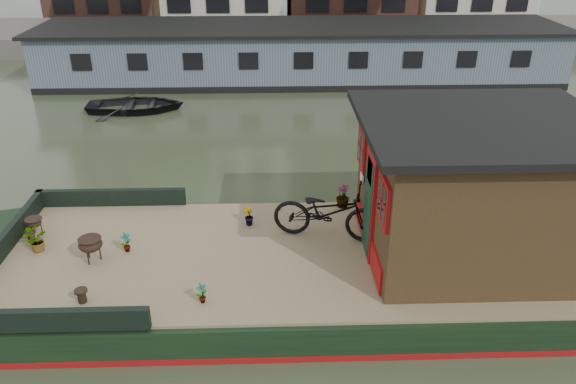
{
  "coord_description": "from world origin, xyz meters",
  "views": [
    {
      "loc": [
        -1.23,
        -8.34,
        6.01
      ],
      "look_at": [
        -0.95,
        0.5,
        1.6
      ],
      "focal_mm": 35.0,
      "sensor_mm": 36.0,
      "label": 1
    }
  ],
  "objects_px": {
    "bicycle": "(328,212)",
    "cabin": "(475,188)",
    "potted_plant_a": "(126,242)",
    "brazier_front": "(91,250)",
    "dinghy": "(135,101)",
    "brazier_rear": "(35,227)"
  },
  "relations": [
    {
      "from": "bicycle",
      "to": "cabin",
      "type": "bearing_deg",
      "value": -88.31
    },
    {
      "from": "bicycle",
      "to": "potted_plant_a",
      "type": "bearing_deg",
      "value": 110.05
    },
    {
      "from": "brazier_front",
      "to": "dinghy",
      "type": "relative_size",
      "value": 0.14
    },
    {
      "from": "brazier_front",
      "to": "brazier_rear",
      "type": "distance_m",
      "value": 1.56
    },
    {
      "from": "dinghy",
      "to": "brazier_rear",
      "type": "bearing_deg",
      "value": 178.43
    },
    {
      "from": "brazier_front",
      "to": "dinghy",
      "type": "height_order",
      "value": "brazier_front"
    },
    {
      "from": "cabin",
      "to": "bicycle",
      "type": "bearing_deg",
      "value": 167.79
    },
    {
      "from": "cabin",
      "to": "potted_plant_a",
      "type": "xyz_separation_m",
      "value": [
        -5.98,
        0.14,
        -1.04
      ]
    },
    {
      "from": "brazier_rear",
      "to": "dinghy",
      "type": "height_order",
      "value": "brazier_rear"
    },
    {
      "from": "cabin",
      "to": "bicycle",
      "type": "xyz_separation_m",
      "value": [
        -2.41,
        0.52,
        -0.7
      ]
    },
    {
      "from": "bicycle",
      "to": "brazier_rear",
      "type": "bearing_deg",
      "value": 101.44
    },
    {
      "from": "cabin",
      "to": "dinghy",
      "type": "bearing_deg",
      "value": 128.41
    },
    {
      "from": "bicycle",
      "to": "brazier_rear",
      "type": "relative_size",
      "value": 5.68
    },
    {
      "from": "brazier_front",
      "to": "bicycle",
      "type": "bearing_deg",
      "value": 9.07
    },
    {
      "from": "potted_plant_a",
      "to": "dinghy",
      "type": "xyz_separation_m",
      "value": [
        -1.97,
        9.9,
        -0.5
      ]
    },
    {
      "from": "dinghy",
      "to": "potted_plant_a",
      "type": "bearing_deg",
      "value": -171.36
    },
    {
      "from": "potted_plant_a",
      "to": "brazier_rear",
      "type": "distance_m",
      "value": 1.9
    },
    {
      "from": "bicycle",
      "to": "brazier_front",
      "type": "xyz_separation_m",
      "value": [
        -4.1,
        -0.65,
        -0.3
      ]
    },
    {
      "from": "potted_plant_a",
      "to": "dinghy",
      "type": "distance_m",
      "value": 10.11
    },
    {
      "from": "dinghy",
      "to": "brazier_front",
      "type": "bearing_deg",
      "value": -174.5
    },
    {
      "from": "brazier_rear",
      "to": "potted_plant_a",
      "type": "bearing_deg",
      "value": -18.89
    },
    {
      "from": "potted_plant_a",
      "to": "dinghy",
      "type": "height_order",
      "value": "potted_plant_a"
    }
  ]
}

